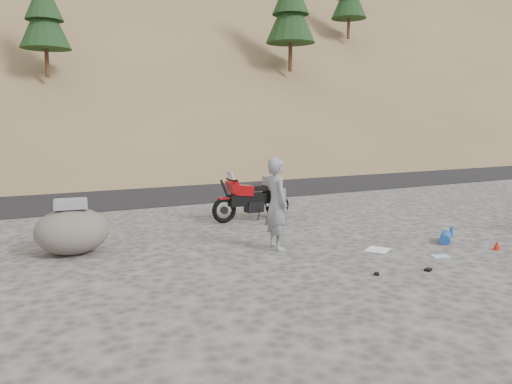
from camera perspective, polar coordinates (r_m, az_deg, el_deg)
ground at (r=10.37m, az=8.18°, el=-5.58°), size 140.00×140.00×0.00m
road at (r=18.34m, az=-8.17°, el=0.39°), size 120.00×7.00×0.05m
hillside at (r=50.19m, az=-20.92°, el=17.51°), size 120.00×73.00×46.72m
motorcycle at (r=12.36m, az=-0.08°, el=-0.71°), size 2.15×0.65×1.28m
man at (r=9.68m, az=2.34°, el=-6.49°), size 0.46×0.67×1.77m
boulder at (r=9.81m, az=-20.28°, el=-4.09°), size 1.62×1.50×1.04m
gear_white_cloth at (r=9.85m, az=13.72°, el=-6.43°), size 0.58×0.56×0.01m
gear_blue_mat at (r=10.84m, az=20.83°, el=-4.88°), size 0.53×0.48×0.21m
gear_bottle at (r=11.44m, az=21.43°, el=-4.26°), size 0.07×0.07×0.20m
gear_funnel at (r=10.62m, az=25.82°, el=-5.50°), size 0.16×0.16×0.18m
gear_glove_a at (r=8.76m, az=19.08°, el=-8.39°), size 0.16×0.14×0.04m
gear_glove_b at (r=8.31m, az=13.62°, el=-9.07°), size 0.13×0.13×0.03m
gear_blue_cloth at (r=9.73m, az=20.35°, el=-6.90°), size 0.36×0.32×0.01m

